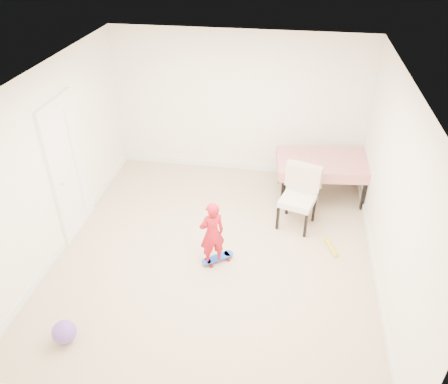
% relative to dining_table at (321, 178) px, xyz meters
% --- Properties ---
extents(ground, '(5.00, 5.00, 0.00)m').
position_rel_dining_table_xyz_m(ground, '(-1.52, -1.80, -0.35)').
color(ground, tan).
rests_on(ground, ground).
extents(ceiling, '(4.50, 5.00, 0.04)m').
position_rel_dining_table_xyz_m(ceiling, '(-1.52, -1.80, 2.23)').
color(ceiling, silver).
rests_on(ceiling, wall_back).
extents(wall_back, '(4.50, 0.04, 2.60)m').
position_rel_dining_table_xyz_m(wall_back, '(-1.52, 0.68, 0.95)').
color(wall_back, white).
rests_on(wall_back, ground).
extents(wall_front, '(4.50, 0.04, 2.60)m').
position_rel_dining_table_xyz_m(wall_front, '(-1.52, -4.28, 0.95)').
color(wall_front, white).
rests_on(wall_front, ground).
extents(wall_left, '(0.04, 5.00, 2.60)m').
position_rel_dining_table_xyz_m(wall_left, '(-3.75, -1.80, 0.95)').
color(wall_left, white).
rests_on(wall_left, ground).
extents(wall_right, '(0.04, 5.00, 2.60)m').
position_rel_dining_table_xyz_m(wall_right, '(0.71, -1.80, 0.95)').
color(wall_right, white).
rests_on(wall_right, ground).
extents(door, '(0.11, 0.94, 2.11)m').
position_rel_dining_table_xyz_m(door, '(-3.75, -1.50, 0.67)').
color(door, white).
rests_on(door, ground).
extents(baseboard_back, '(4.50, 0.02, 0.12)m').
position_rel_dining_table_xyz_m(baseboard_back, '(-1.52, 0.69, -0.29)').
color(baseboard_back, white).
rests_on(baseboard_back, ground).
extents(baseboard_left, '(0.02, 5.00, 0.12)m').
position_rel_dining_table_xyz_m(baseboard_left, '(-3.76, -1.80, -0.29)').
color(baseboard_left, white).
rests_on(baseboard_left, ground).
extents(baseboard_right, '(0.02, 5.00, 0.12)m').
position_rel_dining_table_xyz_m(baseboard_right, '(0.72, -1.80, -0.29)').
color(baseboard_right, white).
rests_on(baseboard_right, ground).
extents(dining_table, '(1.61, 1.11, 0.71)m').
position_rel_dining_table_xyz_m(dining_table, '(0.00, 0.00, 0.00)').
color(dining_table, red).
rests_on(dining_table, ground).
extents(dining_chair, '(0.70, 0.76, 1.00)m').
position_rel_dining_table_xyz_m(dining_chair, '(-0.39, -0.93, 0.15)').
color(dining_chair, beige).
rests_on(dining_chair, ground).
extents(skateboard, '(0.50, 0.45, 0.07)m').
position_rel_dining_table_xyz_m(skateboard, '(-1.46, -1.97, -0.32)').
color(skateboard, blue).
rests_on(skateboard, ground).
extents(child, '(0.43, 0.39, 0.99)m').
position_rel_dining_table_xyz_m(child, '(-1.52, -2.01, 0.14)').
color(child, red).
rests_on(child, ground).
extents(balloon, '(0.28, 0.28, 0.28)m').
position_rel_dining_table_xyz_m(balloon, '(-2.97, -3.59, -0.21)').
color(balloon, '#6F4AB3').
rests_on(balloon, ground).
extents(foam_toy, '(0.19, 0.40, 0.06)m').
position_rel_dining_table_xyz_m(foam_toy, '(0.16, -1.44, -0.32)').
color(foam_toy, yellow).
rests_on(foam_toy, ground).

